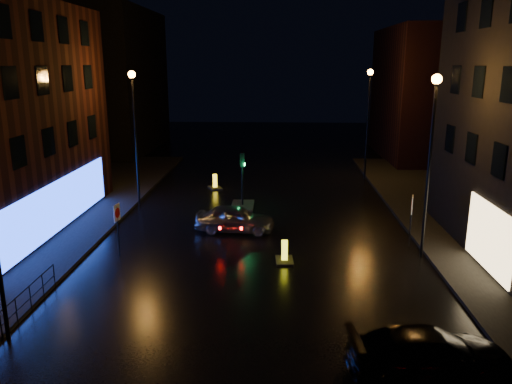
# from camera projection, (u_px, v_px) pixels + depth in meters

# --- Properties ---
(ground) EXTENTS (120.00, 120.00, 0.00)m
(ground) POSITION_uv_depth(u_px,v_px,m) (249.00, 315.00, 18.02)
(ground) COLOR black
(ground) RESTS_ON ground
(building_far_left) EXTENTS (8.00, 16.00, 14.00)m
(building_far_left) POSITION_uv_depth(u_px,v_px,m) (112.00, 81.00, 50.77)
(building_far_left) COLOR black
(building_far_left) RESTS_ON ground
(building_far_right) EXTENTS (8.00, 14.00, 12.00)m
(building_far_right) POSITION_uv_depth(u_px,v_px,m) (427.00, 94.00, 46.81)
(building_far_right) COLOR black
(building_far_right) RESTS_ON ground
(street_lamp_lfar) EXTENTS (0.44, 0.44, 8.37)m
(street_lamp_lfar) POSITION_uv_depth(u_px,v_px,m) (134.00, 118.00, 30.48)
(street_lamp_lfar) COLOR black
(street_lamp_lfar) RESTS_ON ground
(street_lamp_rnear) EXTENTS (0.44, 0.44, 8.37)m
(street_lamp_rnear) POSITION_uv_depth(u_px,v_px,m) (431.00, 139.00, 22.09)
(street_lamp_rnear) COLOR black
(street_lamp_rnear) RESTS_ON ground
(street_lamp_rfar) EXTENTS (0.44, 0.44, 8.37)m
(street_lamp_rfar) POSITION_uv_depth(u_px,v_px,m) (368.00, 107.00, 37.56)
(street_lamp_rfar) COLOR black
(street_lamp_rfar) RESTS_ON ground
(traffic_signal) EXTENTS (1.40, 2.40, 3.45)m
(traffic_signal) POSITION_uv_depth(u_px,v_px,m) (242.00, 199.00, 31.48)
(traffic_signal) COLOR black
(traffic_signal) RESTS_ON ground
(guard_railing) EXTENTS (0.05, 6.04, 1.00)m
(guard_railing) POSITION_uv_depth(u_px,v_px,m) (16.00, 305.00, 17.20)
(guard_railing) COLOR black
(guard_railing) RESTS_ON ground
(silver_hatchback) EXTENTS (4.31, 1.99, 1.43)m
(silver_hatchback) POSITION_uv_depth(u_px,v_px,m) (235.00, 219.00, 26.78)
(silver_hatchback) COLOR #A2A5A9
(silver_hatchback) RESTS_ON ground
(dark_sedan) EXTENTS (4.99, 2.45, 1.40)m
(dark_sedan) POSITION_uv_depth(u_px,v_px,m) (430.00, 354.00, 14.39)
(dark_sedan) COLOR black
(dark_sedan) RESTS_ON ground
(bollard_near) EXTENTS (0.85, 1.22, 1.03)m
(bollard_near) POSITION_uv_depth(u_px,v_px,m) (284.00, 257.00, 22.79)
(bollard_near) COLOR black
(bollard_near) RESTS_ON ground
(bollard_far) EXTENTS (1.21, 1.42, 1.05)m
(bollard_far) POSITION_uv_depth(u_px,v_px,m) (215.00, 185.00, 36.07)
(bollard_far) COLOR black
(bollard_far) RESTS_ON ground
(road_sign_left) EXTENTS (0.13, 0.59, 2.44)m
(road_sign_left) POSITION_uv_depth(u_px,v_px,m) (117.00, 217.00, 23.34)
(road_sign_left) COLOR black
(road_sign_left) RESTS_ON ground
(road_sign_right) EXTENTS (0.22, 0.62, 2.59)m
(road_sign_right) POSITION_uv_depth(u_px,v_px,m) (412.00, 209.00, 24.24)
(road_sign_right) COLOR black
(road_sign_right) RESTS_ON ground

